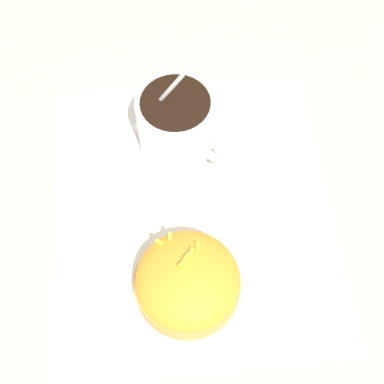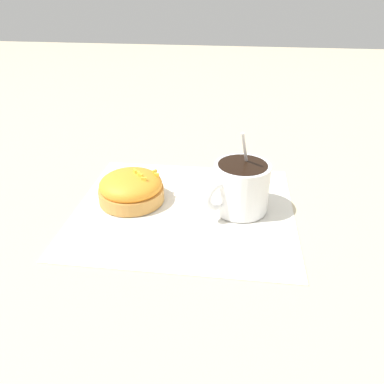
% 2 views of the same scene
% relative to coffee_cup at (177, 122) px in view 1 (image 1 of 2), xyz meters
% --- Properties ---
extents(ground_plane, '(3.00, 3.00, 0.00)m').
position_rel_coffee_cup_xyz_m(ground_plane, '(0.08, 0.01, -0.04)').
color(ground_plane, '#C6B793').
extents(paper_napkin, '(0.31, 0.28, 0.00)m').
position_rel_coffee_cup_xyz_m(paper_napkin, '(0.08, 0.01, -0.04)').
color(paper_napkin, white).
rests_on(paper_napkin, ground_plane).
extents(coffee_cup, '(0.09, 0.09, 0.12)m').
position_rel_coffee_cup_xyz_m(coffee_cup, '(0.00, 0.00, 0.00)').
color(coffee_cup, white).
rests_on(coffee_cup, paper_napkin).
extents(frosted_pastry, '(0.09, 0.09, 0.05)m').
position_rel_coffee_cup_xyz_m(frosted_pastry, '(0.16, -0.00, -0.02)').
color(frosted_pastry, '#D19347').
rests_on(frosted_pastry, paper_napkin).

